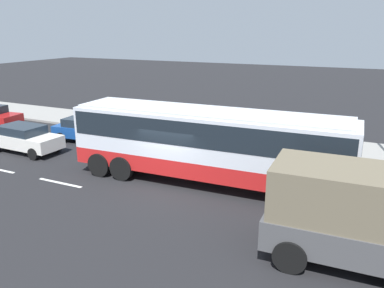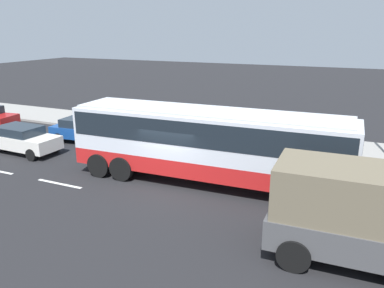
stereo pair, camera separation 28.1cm
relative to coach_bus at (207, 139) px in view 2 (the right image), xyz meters
The scene contains 6 objects.
ground_plane 2.59m from the coach_bus, 145.88° to the right, with size 120.00×120.00×0.00m, color black.
sidewalk_curb 7.86m from the coach_bus, 100.00° to the left, with size 80.00×4.00×0.15m, color gray.
lane_centreline 4.82m from the coach_bus, 140.57° to the right, with size 38.33×0.16×0.01m.
coach_bus is the anchor object (origin of this frame).
car_blue_saloon 9.55m from the coach_bus, 161.27° to the left, with size 4.49×2.27×1.44m.
car_white_minivan 10.93m from the coach_bus, behind, with size 4.27×1.93×1.48m.
Camera 2 is at (7.25, -13.80, 6.53)m, focal length 36.01 mm.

